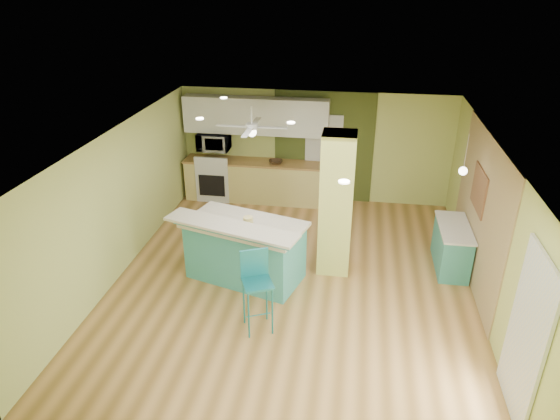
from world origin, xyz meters
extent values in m
cube|color=olive|center=(0.00, 0.00, -0.01)|extent=(6.00, 7.00, 0.01)
cube|color=white|center=(0.00, 0.00, 2.50)|extent=(6.00, 7.00, 0.01)
cube|color=#BAC66A|center=(0.00, 3.50, 1.25)|extent=(6.00, 0.01, 2.50)
cube|color=#BAC66A|center=(0.00, -3.50, 1.25)|extent=(6.00, 0.01, 2.50)
cube|color=#BAC66A|center=(-3.00, 0.00, 1.25)|extent=(0.01, 7.00, 2.50)
cube|color=#BAC66A|center=(3.00, 0.00, 1.25)|extent=(0.01, 7.00, 2.50)
cube|color=#937854|center=(2.99, 0.60, 1.25)|extent=(0.02, 3.40, 2.50)
cube|color=#414C1E|center=(0.20, 3.49, 1.25)|extent=(2.20, 0.02, 2.50)
cube|color=silver|center=(0.20, 3.46, 1.00)|extent=(0.82, 0.05, 2.00)
cube|color=silver|center=(2.97, -2.30, 1.05)|extent=(0.04, 1.08, 2.10)
cube|color=#B5BD57|center=(0.65, 0.50, 1.25)|extent=(0.55, 0.55, 2.50)
cube|color=#D0BE6C|center=(-1.30, 3.20, 0.45)|extent=(3.20, 0.60, 0.90)
cube|color=olive|center=(-1.30, 3.20, 0.92)|extent=(3.25, 0.63, 0.04)
cube|color=silver|center=(-2.25, 3.20, 0.45)|extent=(0.76, 0.64, 0.90)
cube|color=black|center=(-2.25, 2.87, 0.42)|extent=(0.59, 0.02, 0.50)
cube|color=silver|center=(-2.25, 2.90, 0.99)|extent=(0.76, 0.06, 0.18)
cube|color=silver|center=(-1.30, 3.32, 1.95)|extent=(3.20, 0.34, 0.80)
imported|color=silver|center=(-2.25, 3.20, 1.35)|extent=(0.70, 0.48, 0.39)
cylinder|color=silver|center=(-1.10, 2.00, 2.30)|extent=(0.03, 0.03, 0.40)
cylinder|color=silver|center=(-1.10, 2.00, 2.10)|extent=(0.24, 0.24, 0.10)
sphere|color=white|center=(-1.10, 2.00, 1.98)|extent=(0.18, 0.18, 0.18)
cylinder|color=silver|center=(2.65, 0.75, 2.19)|extent=(0.01, 0.01, 0.62)
sphere|color=white|center=(2.65, 0.75, 1.88)|extent=(0.14, 0.14, 0.14)
cube|color=brown|center=(2.96, 0.80, 1.55)|extent=(0.03, 0.90, 0.70)
cube|color=teal|center=(-0.82, -0.02, 0.49)|extent=(2.05, 1.42, 0.98)
cube|color=beige|center=(-0.82, -0.02, 1.01)|extent=(2.18, 1.55, 0.05)
cube|color=teal|center=(-0.95, -0.44, 1.11)|extent=(2.06, 0.74, 0.14)
cube|color=beige|center=(-0.95, -0.44, 1.18)|extent=(2.28, 1.07, 0.04)
cylinder|color=#1D7784|center=(-0.42, -1.58, 0.39)|extent=(0.03, 0.03, 0.78)
cylinder|color=#1D7784|center=(-0.11, -1.44, 0.39)|extent=(0.03, 0.03, 0.78)
cylinder|color=#1D7784|center=(-0.57, -1.27, 0.39)|extent=(0.03, 0.03, 0.78)
cylinder|color=#1D7784|center=(-0.25, -1.12, 0.39)|extent=(0.03, 0.03, 0.78)
cube|color=#1D7784|center=(-0.34, -1.35, 0.80)|extent=(0.54, 0.54, 0.03)
cube|color=#1D7784|center=(-0.41, -1.19, 1.03)|extent=(0.39, 0.20, 0.43)
cube|color=teal|center=(2.70, 0.88, 0.39)|extent=(0.50, 1.20, 0.77)
cube|color=silver|center=(2.70, 0.88, 0.79)|extent=(0.53, 1.26, 0.03)
imported|color=#392717|center=(-0.83, 3.13, 0.98)|extent=(0.35, 0.35, 0.08)
cylinder|color=gold|center=(-0.73, -0.13, 1.13)|extent=(0.16, 0.16, 0.18)
camera|label=1|loc=(0.92, -7.16, 4.78)|focal=32.00mm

